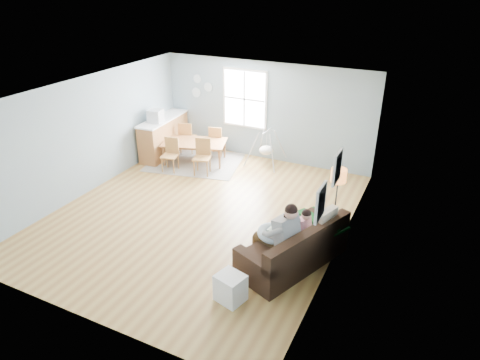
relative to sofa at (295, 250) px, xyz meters
The scene contains 22 objects.
room 3.33m from the sofa, 161.20° to the left, with size 8.40×9.40×3.90m.
window 5.42m from the sofa, 125.23° to the left, with size 1.32×0.08×1.62m.
pictures 1.65m from the sofa, 22.55° to the right, with size 0.05×1.34×0.74m.
wall_plates 6.36m from the sofa, 135.89° to the left, with size 0.67×0.02×0.66m.
sofa is the anchor object (origin of this frame).
green_throw 0.74m from the sofa, 74.79° to the left, with size 0.96×0.76×0.04m, color #13541F.
beige_pillow 0.75m from the sofa, 46.48° to the left, with size 0.14×0.49×0.49m, color tan.
father 0.55m from the sofa, 135.34° to the right, with size 1.06×0.68×1.39m.
nursing_pillow 0.55m from the sofa, 155.98° to the right, with size 0.53×0.53×0.15m, color #A4B8CD.
infant 0.59m from the sofa, 159.88° to the right, with size 0.19×0.37×0.14m.
toddler 0.47m from the sofa, 89.05° to the left, with size 0.58×0.37×0.86m.
floor_lamp 1.58m from the sofa, 73.26° to the left, with size 0.30×0.30×1.47m.
storage_cube 1.47m from the sofa, 115.24° to the right, with size 0.51×0.48×0.48m.
rug 5.14m from the sofa, 141.75° to the left, with size 2.47×1.87×0.01m, color gray.
dining_table 5.13m from the sofa, 141.75° to the left, with size 1.70×0.95×0.60m, color brown.
chair_sw 5.00m from the sofa, 150.16° to the left, with size 0.47×0.47×0.88m.
chair_se 4.39m from the sofa, 142.40° to the left, with size 0.53×0.53×0.94m.
chair_nw 5.89m from the sofa, 141.30° to the left, with size 0.51×0.51×0.93m.
chair_ne 5.37m from the sofa, 133.90° to the left, with size 0.48×0.48×0.88m.
counter 6.12m from the sofa, 147.03° to the left, with size 0.70×1.98×1.09m.
monitor 5.96m from the sofa, 149.82° to the left, with size 0.41×0.39×0.34m.
baby_swing 4.51m from the sofa, 119.31° to the left, with size 0.97×0.98×0.95m.
Camera 1 is at (4.29, -6.93, 4.79)m, focal length 32.00 mm.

